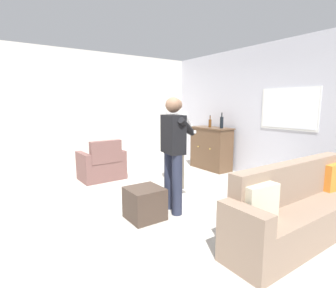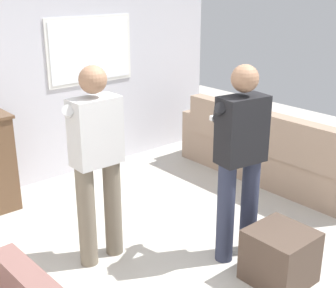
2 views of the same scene
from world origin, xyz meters
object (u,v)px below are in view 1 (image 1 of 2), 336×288
at_px(couch, 303,209).
at_px(bottle_liquor_amber, 222,122).
at_px(sideboard_cabinet, 211,148).
at_px(bottle_wine_green, 210,123).
at_px(armchair, 102,166).
at_px(ottoman, 145,203).
at_px(person_standing_left, 177,139).
at_px(person_standing_right, 174,149).

xyz_separation_m(couch, bottle_liquor_amber, (-2.73, 1.41, 0.82)).
xyz_separation_m(sideboard_cabinet, bottle_wine_green, (-0.04, -0.02, 0.61)).
distance_m(armchair, bottle_liquor_amber, 2.84).
distance_m(couch, armchair, 3.86).
xyz_separation_m(armchair, ottoman, (2.19, -0.21, -0.07)).
bearing_deg(sideboard_cabinet, bottle_liquor_amber, -0.20).
bearing_deg(bottle_liquor_amber, armchair, -110.85).
height_order(couch, person_standing_left, person_standing_left).
bearing_deg(person_standing_left, sideboard_cabinet, 113.19).
relative_size(sideboard_cabinet, ottoman, 2.29).
height_order(ottoman, person_standing_right, person_standing_right).
bearing_deg(armchair, person_standing_left, 37.81).
bearing_deg(bottle_wine_green, bottle_liquor_amber, 2.68).
bearing_deg(sideboard_cabinet, person_standing_right, -55.16).
height_order(bottle_liquor_amber, person_standing_right, person_standing_right).
relative_size(bottle_liquor_amber, person_standing_left, 0.21).
bearing_deg(sideboard_cabinet, armchair, -104.08).
bearing_deg(couch, ottoman, -138.64).
distance_m(couch, sideboard_cabinet, 3.37).
distance_m(person_standing_left, person_standing_right, 1.17).
height_order(couch, person_standing_right, person_standing_right).
bearing_deg(person_standing_left, couch, 2.77).
height_order(sideboard_cabinet, person_standing_left, person_standing_left).
relative_size(couch, sideboard_cabinet, 2.29).
distance_m(armchair, person_standing_right, 2.31).
xyz_separation_m(couch, sideboard_cabinet, (-3.06, 1.41, 0.17)).
xyz_separation_m(armchair, bottle_liquor_amber, (0.96, 2.53, 0.88)).
relative_size(sideboard_cabinet, person_standing_right, 0.64).
height_order(bottle_wine_green, person_standing_right, person_standing_right).
bearing_deg(person_standing_right, sideboard_cabinet, 124.84).
bearing_deg(couch, person_standing_right, -150.44).
height_order(couch, bottle_liquor_amber, bottle_liquor_amber).
distance_m(armchair, person_standing_left, 1.75).
bearing_deg(bottle_liquor_amber, bottle_wine_green, -177.32).
xyz_separation_m(armchair, sideboard_cabinet, (0.63, 2.53, 0.23)).
bearing_deg(person_standing_right, bottle_liquor_amber, 118.85).
bearing_deg(sideboard_cabinet, ottoman, -60.45).
distance_m(armchair, sideboard_cabinet, 2.61).
xyz_separation_m(sideboard_cabinet, ottoman, (1.55, -2.74, -0.30)).
relative_size(armchair, person_standing_left, 0.54).
xyz_separation_m(bottle_wine_green, ottoman, (1.59, -2.72, -0.91)).
height_order(armchair, person_standing_right, person_standing_right).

